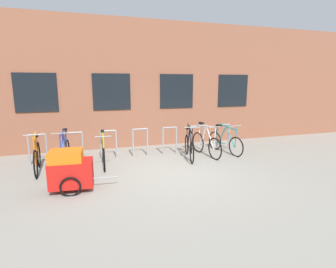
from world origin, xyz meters
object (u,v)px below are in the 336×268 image
object	(u,v)px
bicycle_white	(206,144)
bicycle_blue	(65,154)
bike_trailer	(70,170)
bicycle_yellow	(104,153)
bicycle_black	(189,146)
bicycle_teal	(225,142)
bicycle_orange	(37,157)

from	to	relation	value
bicycle_white	bicycle_blue	bearing A→B (deg)	179.58
bicycle_blue	bike_trailer	size ratio (longest dim) A/B	1.18
bicycle_yellow	bicycle_black	world-z (taller)	bicycle_black
bicycle_blue	bicycle_white	size ratio (longest dim) A/B	1.03
bicycle_teal	bicycle_white	distance (m)	0.77
bicycle_blue	bike_trailer	world-z (taller)	bicycle_blue
bicycle_blue	bicycle_orange	bearing A→B (deg)	-168.13
bicycle_yellow	bike_trailer	bearing A→B (deg)	-116.55
bicycle_white	bicycle_orange	world-z (taller)	bicycle_orange
bicycle_black	bike_trailer	bearing A→B (deg)	-155.18
bicycle_yellow	bicycle_blue	distance (m)	1.05
bicycle_yellow	bicycle_teal	bearing A→B (deg)	2.74
bicycle_white	bicycle_orange	distance (m)	4.98
bicycle_blue	bicycle_white	bearing A→B (deg)	-0.42
bicycle_yellow	bicycle_blue	world-z (taller)	bicycle_blue
bicycle_blue	bicycle_teal	bearing A→B (deg)	1.05
bicycle_blue	bicycle_teal	xyz separation A→B (m)	(5.07, 0.09, -0.03)
bicycle_black	bicycle_white	xyz separation A→B (m)	(0.63, 0.10, 0.02)
bicycle_white	bike_trailer	xyz separation A→B (m)	(-4.07, -1.69, 0.08)
bicycle_black	bike_trailer	world-z (taller)	bicycle_black
bike_trailer	bicycle_blue	bearing A→B (deg)	97.87
bicycle_teal	bicycle_black	xyz separation A→B (m)	(-1.39, -0.23, 0.00)
bicycle_white	bike_trailer	world-z (taller)	bicycle_white
bicycle_yellow	bicycle_orange	world-z (taller)	bicycle_orange
bicycle_teal	bicycle_white	size ratio (longest dim) A/B	1.01
bicycle_yellow	bicycle_teal	world-z (taller)	bicycle_teal
bicycle_teal	bike_trailer	bearing A→B (deg)	-159.42
bicycle_blue	bicycle_orange	size ratio (longest dim) A/B	1.02
bicycle_black	bicycle_white	world-z (taller)	bicycle_black
bicycle_teal	bicycle_orange	world-z (taller)	bicycle_orange
bicycle_blue	bike_trailer	distance (m)	1.74
bicycle_yellow	bicycle_white	size ratio (longest dim) A/B	1.00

